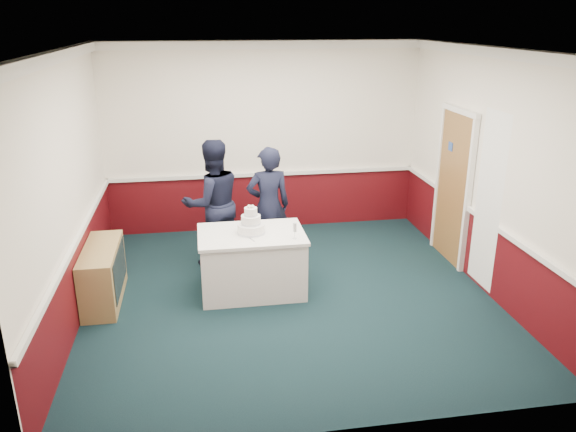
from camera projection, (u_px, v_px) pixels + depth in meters
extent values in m
plane|color=#13282F|center=(290.00, 295.00, 7.11)|extent=(5.00, 5.00, 0.00)
cube|color=white|center=(264.00, 139.00, 8.91)|extent=(5.00, 0.05, 3.00)
cube|color=white|center=(70.00, 191.00, 6.23)|extent=(0.05, 5.00, 3.00)
cube|color=white|center=(486.00, 172.00, 6.98)|extent=(0.05, 5.00, 3.00)
cube|color=white|center=(290.00, 51.00, 6.11)|extent=(5.00, 5.00, 0.05)
cube|color=#4D0A0F|center=(265.00, 201.00, 9.26)|extent=(5.00, 0.02, 0.90)
cube|color=white|center=(265.00, 174.00, 9.10)|extent=(4.98, 0.05, 0.06)
cube|color=white|center=(263.00, 45.00, 8.41)|extent=(5.00, 0.08, 0.12)
cube|color=#9B6237|center=(453.00, 189.00, 7.87)|extent=(0.05, 0.90, 2.10)
cube|color=#234799|center=(451.00, 146.00, 7.82)|extent=(0.01, 0.12, 0.12)
cube|color=white|center=(488.00, 201.00, 6.84)|extent=(0.02, 0.60, 2.20)
cube|color=#A4854F|center=(103.00, 274.00, 6.86)|extent=(0.40, 1.20, 0.70)
cube|color=black|center=(120.00, 270.00, 6.88)|extent=(0.01, 1.00, 0.50)
cube|color=white|center=(252.00, 263.00, 7.11)|extent=(1.28, 0.88, 0.76)
cube|color=white|center=(251.00, 234.00, 6.98)|extent=(1.32, 0.92, 0.04)
cylinder|color=white|center=(251.00, 228.00, 6.95)|extent=(0.34, 0.34, 0.12)
cylinder|color=silver|center=(251.00, 232.00, 6.97)|extent=(0.35, 0.35, 0.03)
cylinder|color=white|center=(251.00, 220.00, 6.91)|extent=(0.24, 0.24, 0.11)
cylinder|color=silver|center=(251.00, 223.00, 6.93)|extent=(0.25, 0.25, 0.02)
cylinder|color=white|center=(251.00, 212.00, 6.88)|extent=(0.16, 0.16, 0.10)
cylinder|color=silver|center=(251.00, 215.00, 6.89)|extent=(0.17, 0.17, 0.02)
sphere|color=#EDE5C9|center=(251.00, 207.00, 6.86)|extent=(0.03, 0.03, 0.03)
sphere|color=#EDE5C9|center=(253.00, 206.00, 6.87)|extent=(0.03, 0.03, 0.03)
sphere|color=#EDE5C9|center=(249.00, 206.00, 6.88)|extent=(0.03, 0.03, 0.03)
sphere|color=#EDE5C9|center=(252.00, 207.00, 6.84)|extent=(0.03, 0.03, 0.03)
sphere|color=#EDE5C9|center=(249.00, 207.00, 6.84)|extent=(0.03, 0.03, 0.03)
cube|color=silver|center=(250.00, 239.00, 6.78)|extent=(0.10, 0.21, 0.00)
cylinder|color=silver|center=(295.00, 239.00, 6.79)|extent=(0.05, 0.05, 0.01)
cylinder|color=silver|center=(295.00, 235.00, 6.77)|extent=(0.01, 0.01, 0.09)
cylinder|color=silver|center=(295.00, 227.00, 6.74)|extent=(0.04, 0.04, 0.11)
imported|color=black|center=(213.00, 203.00, 7.76)|extent=(1.03, 0.90, 1.79)
imported|color=black|center=(268.00, 206.00, 7.80)|extent=(0.64, 0.45, 1.68)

